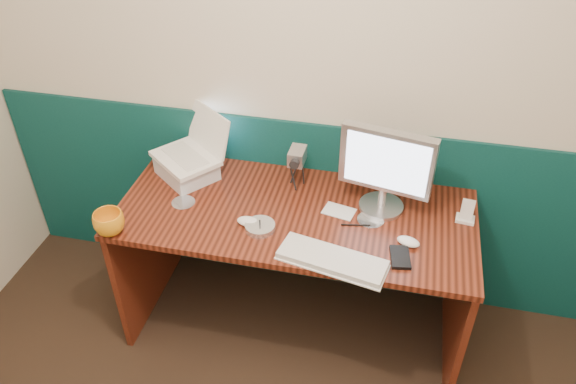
% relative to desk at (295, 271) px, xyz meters
% --- Properties ---
extents(back_wall, '(3.50, 0.04, 2.50)m').
position_rel_desk_xyz_m(back_wall, '(0.10, 0.37, 0.88)').
color(back_wall, beige).
rests_on(back_wall, ground).
extents(wainscot, '(3.48, 0.02, 1.00)m').
position_rel_desk_xyz_m(wainscot, '(0.10, 0.36, 0.12)').
color(wainscot, '#083437').
rests_on(wainscot, ground).
extents(desk, '(1.60, 0.70, 0.75)m').
position_rel_desk_xyz_m(desk, '(0.00, 0.00, 0.00)').
color(desk, black).
rests_on(desk, ground).
extents(laptop_riser, '(0.34, 0.34, 0.09)m').
position_rel_desk_xyz_m(laptop_riser, '(-0.57, 0.16, 0.42)').
color(laptop_riser, silver).
rests_on(laptop_riser, desk).
extents(laptop, '(0.38, 0.37, 0.25)m').
position_rel_desk_xyz_m(laptop, '(-0.57, 0.16, 0.59)').
color(laptop, white).
rests_on(laptop, laptop_riser).
extents(monitor, '(0.42, 0.19, 0.40)m').
position_rel_desk_xyz_m(monitor, '(0.37, 0.11, 0.58)').
color(monitor, '#BCBDC2').
rests_on(monitor, desk).
extents(keyboard, '(0.45, 0.23, 0.03)m').
position_rel_desk_xyz_m(keyboard, '(0.21, -0.29, 0.39)').
color(keyboard, silver).
rests_on(keyboard, desk).
extents(mouse_right, '(0.11, 0.08, 0.03)m').
position_rel_desk_xyz_m(mouse_right, '(0.50, -0.11, 0.39)').
color(mouse_right, white).
rests_on(mouse_right, desk).
extents(mouse_left, '(0.10, 0.06, 0.03)m').
position_rel_desk_xyz_m(mouse_left, '(-0.18, -0.13, 0.39)').
color(mouse_left, white).
rests_on(mouse_left, desk).
extents(mug, '(0.17, 0.17, 0.10)m').
position_rel_desk_xyz_m(mug, '(-0.74, -0.31, 0.43)').
color(mug, orange).
rests_on(mug, desk).
extents(camcorder, '(0.08, 0.12, 0.18)m').
position_rel_desk_xyz_m(camcorder, '(-0.03, 0.20, 0.47)').
color(camcorder, '#B9B9BE').
rests_on(camcorder, desk).
extents(cd_spindle, '(0.13, 0.13, 0.03)m').
position_rel_desk_xyz_m(cd_spindle, '(-0.12, -0.15, 0.39)').
color(cd_spindle, silver).
rests_on(cd_spindle, desk).
extents(cd_loose_a, '(0.11, 0.11, 0.00)m').
position_rel_desk_xyz_m(cd_loose_a, '(-0.51, -0.05, 0.38)').
color(cd_loose_a, silver).
rests_on(cd_loose_a, desk).
extents(cd_loose_b, '(0.12, 0.12, 0.00)m').
position_rel_desk_xyz_m(cd_loose_b, '(0.34, 0.02, 0.38)').
color(cd_loose_b, silver).
rests_on(cd_loose_b, desk).
extents(pen, '(0.13, 0.03, 0.01)m').
position_rel_desk_xyz_m(pen, '(0.28, -0.04, 0.38)').
color(pen, black).
rests_on(pen, desk).
extents(papers, '(0.16, 0.12, 0.00)m').
position_rel_desk_xyz_m(papers, '(0.19, 0.04, 0.38)').
color(papers, silver).
rests_on(papers, desk).
extents(dock, '(0.09, 0.07, 0.01)m').
position_rel_desk_xyz_m(dock, '(0.74, 0.10, 0.38)').
color(dock, white).
rests_on(dock, desk).
extents(music_player, '(0.06, 0.03, 0.09)m').
position_rel_desk_xyz_m(music_player, '(0.74, 0.10, 0.44)').
color(music_player, silver).
rests_on(music_player, dock).
extents(pda, '(0.10, 0.14, 0.02)m').
position_rel_desk_xyz_m(pda, '(0.48, -0.20, 0.38)').
color(pda, black).
rests_on(pda, desk).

